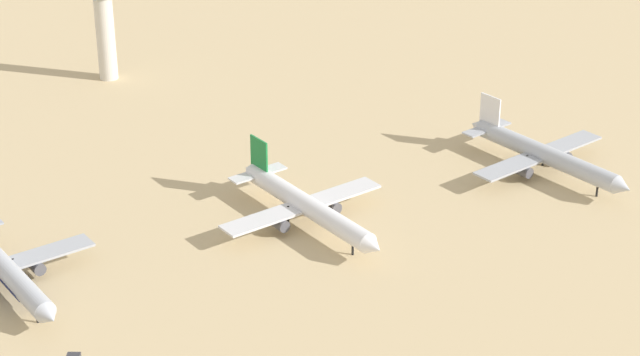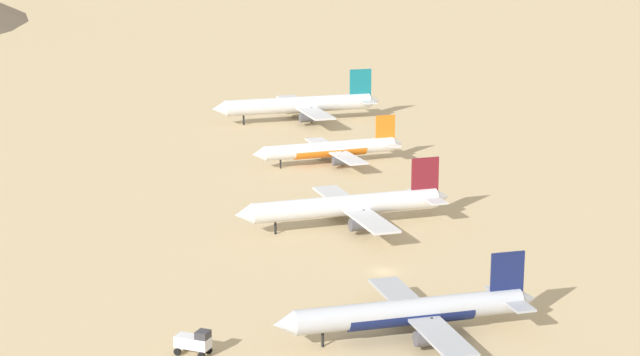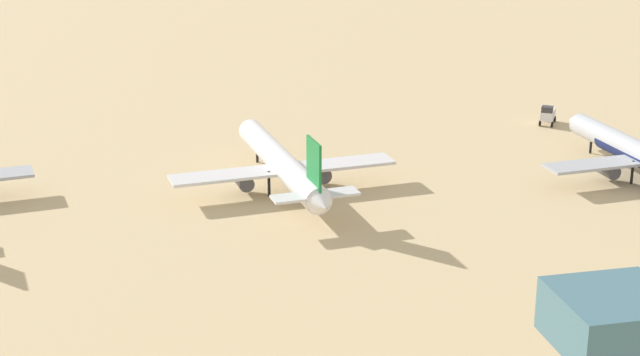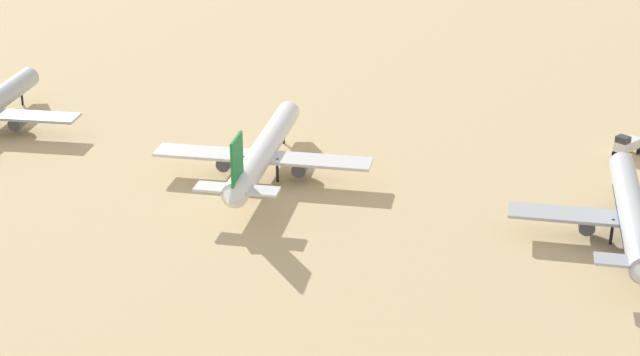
% 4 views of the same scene
% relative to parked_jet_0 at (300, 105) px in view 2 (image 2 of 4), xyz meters
% --- Properties ---
extents(ground_plane, '(1800.00, 1800.00, 0.00)m').
position_rel_parked_jet_0_xyz_m(ground_plane, '(9.86, 145.41, -5.22)').
color(ground_plane, tan).
extents(parked_jet_0, '(53.80, 43.86, 15.51)m').
position_rel_parked_jet_0_xyz_m(parked_jet_0, '(0.00, 0.00, 0.00)').
color(parked_jet_0, silver).
rests_on(parked_jet_0, ground).
extents(parked_jet_1, '(41.02, 33.54, 11.86)m').
position_rel_parked_jet_0_xyz_m(parked_jet_1, '(2.26, 59.12, -1.28)').
color(parked_jet_1, white).
rests_on(parked_jet_1, ground).
extents(parked_jet_2, '(46.63, 38.07, 13.46)m').
position_rel_parked_jet_0_xyz_m(parked_jet_2, '(10.11, 116.26, -0.69)').
color(parked_jet_2, silver).
rests_on(parked_jet_2, ground).
extents(parked_jet_3, '(42.48, 34.57, 12.24)m').
position_rel_parked_jet_0_xyz_m(parked_jet_3, '(13.33, 176.46, -1.15)').
color(parked_jet_3, '#B2B7C1').
rests_on(parked_jet_3, ground).
extents(service_truck, '(5.69, 4.94, 3.90)m').
position_rel_parked_jet_0_xyz_m(service_truck, '(46.42, 177.08, -3.14)').
color(service_truck, silver).
rests_on(service_truck, ground).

